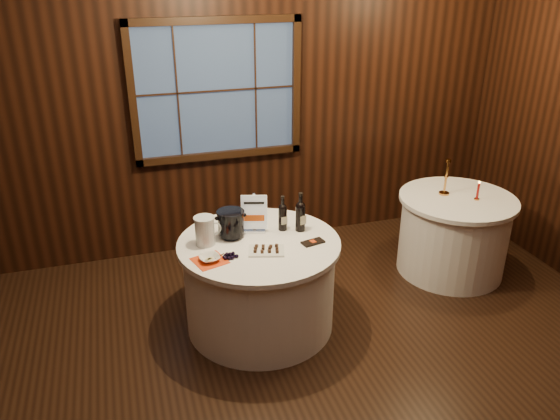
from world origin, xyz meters
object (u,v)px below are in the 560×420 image
object	(u,v)px
glass_pitcher	(205,231)
grape_bunch	(230,255)
main_table	(260,283)
brass_candlestick	(445,182)
red_candle	(478,192)
side_table	(453,234)
cracker_bowl	(210,258)
chocolate_box	(313,242)
sign_stand	(255,219)
port_bottle_left	(283,215)
chocolate_plate	(266,250)
port_bottle_right	(300,214)
ice_bucket	(231,223)

from	to	relation	value
glass_pitcher	grape_bunch	bearing A→B (deg)	-66.97
main_table	brass_candlestick	world-z (taller)	brass_candlestick
brass_candlestick	red_candle	xyz separation A→B (m)	(0.21, -0.20, -0.05)
side_table	cracker_bowl	size ratio (longest dim) A/B	7.33
chocolate_box	grape_bunch	distance (m)	0.67
sign_stand	brass_candlestick	xyz separation A→B (m)	(1.90, 0.23, 0.01)
port_bottle_left	chocolate_plate	xyz separation A→B (m)	(-0.23, -0.32, -0.11)
grape_bunch	glass_pitcher	size ratio (longest dim) A/B	0.81
port_bottle_left	grape_bunch	bearing A→B (deg)	-152.29
main_table	port_bottle_right	xyz separation A→B (m)	(0.37, 0.09, 0.53)
glass_pitcher	main_table	bearing A→B (deg)	-14.42
chocolate_box	glass_pitcher	distance (m)	0.84
side_table	red_candle	distance (m)	0.48
main_table	ice_bucket	bearing A→B (deg)	143.10
chocolate_box	red_candle	bearing A→B (deg)	-0.85
ice_bucket	grape_bunch	distance (m)	0.35
sign_stand	glass_pitcher	world-z (taller)	sign_stand
brass_candlestick	red_candle	distance (m)	0.30
side_table	chocolate_box	world-z (taller)	chocolate_box
chocolate_plate	brass_candlestick	size ratio (longest dim) A/B	0.89
sign_stand	cracker_bowl	distance (m)	0.58
sign_stand	chocolate_box	bearing A→B (deg)	-24.24
grape_bunch	brass_candlestick	xyz separation A→B (m)	(2.18, 0.60, 0.10)
chocolate_plate	ice_bucket	bearing A→B (deg)	121.88
port_bottle_right	grape_bunch	size ratio (longest dim) A/B	1.77
port_bottle_left	brass_candlestick	size ratio (longest dim) A/B	0.86
port_bottle_left	port_bottle_right	world-z (taller)	port_bottle_right
chocolate_plate	brass_candlestick	distance (m)	1.99
side_table	port_bottle_right	size ratio (longest dim) A/B	3.28
side_table	ice_bucket	distance (m)	2.25
sign_stand	port_bottle_right	world-z (taller)	sign_stand
grape_bunch	red_candle	distance (m)	2.43
red_candle	ice_bucket	bearing A→B (deg)	-178.46
red_candle	chocolate_box	bearing A→B (deg)	-168.50
port_bottle_right	glass_pitcher	world-z (taller)	port_bottle_right
sign_stand	red_candle	xyz separation A→B (m)	(2.11, 0.03, -0.04)
port_bottle_right	cracker_bowl	xyz separation A→B (m)	(-0.79, -0.28, -0.12)
side_table	port_bottle_right	world-z (taller)	port_bottle_right
ice_bucket	red_candle	world-z (taller)	ice_bucket
port_bottle_left	red_candle	xyz separation A→B (m)	(1.89, 0.06, -0.05)
cracker_bowl	port_bottle_right	bearing A→B (deg)	19.22
main_table	chocolate_plate	world-z (taller)	chocolate_plate
grape_bunch	side_table	bearing A→B (deg)	12.12
red_candle	cracker_bowl	bearing A→B (deg)	-171.27
port_bottle_right	chocolate_plate	size ratio (longest dim) A/B	1.08
cracker_bowl	brass_candlestick	xyz separation A→B (m)	(2.34, 0.60, 0.10)
chocolate_plate	glass_pitcher	world-z (taller)	glass_pitcher
side_table	cracker_bowl	world-z (taller)	cracker_bowl
brass_candlestick	main_table	bearing A→B (deg)	-167.98
side_table	glass_pitcher	world-z (taller)	glass_pitcher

